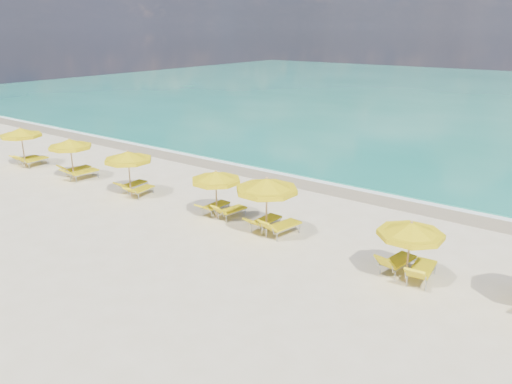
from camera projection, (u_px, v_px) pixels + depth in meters
The scene contains 23 objects.
ground_plane at pixel (234, 229), 20.33m from camera, with size 120.00×120.00×0.00m, color beige.
ocean at pixel (500, 99), 56.82m from camera, with size 120.00×80.00×0.30m, color #157761.
wet_sand_band at pixel (324, 185), 25.96m from camera, with size 120.00×2.60×0.01m, color tan.
foam_line at pixel (331, 182), 26.57m from camera, with size 120.00×1.20×0.03m, color white.
whitecap_near at pixel (317, 139), 36.66m from camera, with size 14.00×0.36×0.05m, color white.
umbrella_0 at pixel (21, 133), 28.87m from camera, with size 2.42×2.42×2.34m.
umbrella_1 at pixel (70, 144), 26.39m from camera, with size 2.85×2.85×2.27m.
umbrella_2 at pixel (128, 157), 23.70m from camera, with size 2.98×2.98×2.30m.
umbrella_3 at pixel (216, 177), 20.93m from camera, with size 2.80×2.80×2.15m.
umbrella_4 at pixel (267, 186), 18.95m from camera, with size 3.22×3.22×2.46m.
umbrella_5 at pixel (411, 230), 15.54m from camera, with size 2.76×2.76×2.13m.
lounger_0_left at pixel (27, 160), 30.04m from camera, with size 0.63×1.66×0.69m.
lounger_0_right at pixel (35, 162), 29.43m from camera, with size 0.81×1.94×0.87m.
lounger_1_left at pixel (77, 171), 27.65m from camera, with size 0.66×1.82×0.80m.
lounger_1_right at pixel (83, 175), 26.87m from camera, with size 0.80×2.05×0.81m.
lounger_2_left at pixel (133, 187), 24.97m from camera, with size 0.72×1.83×0.73m.
lounger_2_right at pixel (141, 192), 24.25m from camera, with size 0.81×1.77×0.72m.
lounger_3_left at pixel (215, 209), 22.03m from camera, with size 0.62×1.77×0.68m.
lounger_3_right at pixel (231, 213), 21.48m from camera, with size 0.81×1.73×0.80m.
lounger_4_left at pixel (265, 224), 20.26m from camera, with size 0.68×1.89×0.79m.
lounger_4_right at pixel (282, 230), 19.66m from camera, with size 0.98×2.00×0.92m.
lounger_5_left at pixel (397, 265), 16.75m from camera, with size 0.91×1.89×0.90m.
lounger_5_right at pixel (421, 274), 16.13m from camera, with size 0.84×2.01×0.91m.
Camera 1 is at (11.98, -14.53, 7.86)m, focal length 35.00 mm.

